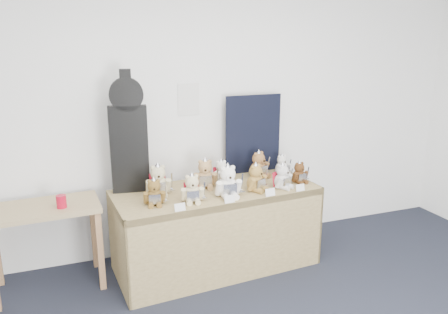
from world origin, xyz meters
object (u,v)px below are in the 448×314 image
object	(u,v)px
teddy_back_centre_left	(205,175)
teddy_back_right	(259,166)
teddy_front_left	(192,189)
teddy_back_left	(158,181)
teddy_back_centre_right	(221,172)
teddy_front_far_right	(283,177)
teddy_front_far_left	(154,193)
teddy_front_right	(256,179)
side_table	(44,220)
display_table	(219,209)
guitar_case	(128,133)
teddy_front_centre	(228,183)
teddy_front_end	(299,173)
red_cup	(61,202)
teddy_back_end	(282,165)

from	to	relation	value
teddy_back_centre_left	teddy_back_right	distance (m)	0.59
teddy_front_left	teddy_back_left	world-z (taller)	teddy_back_left
teddy_front_left	teddy_back_centre_right	distance (m)	0.57
teddy_front_left	teddy_front_far_right	xyz separation A→B (m)	(0.86, 0.05, -0.00)
teddy_front_far_left	teddy_back_centre_left	world-z (taller)	teddy_back_centre_left
teddy_front_right	teddy_back_right	bearing A→B (deg)	35.76
teddy_front_far_left	teddy_back_centre_left	bearing A→B (deg)	36.30
teddy_front_far_left	teddy_back_centre_left	size ratio (longest dim) A/B	0.83
side_table	teddy_back_centre_left	size ratio (longest dim) A/B	3.06
display_table	guitar_case	xyz separation A→B (m)	(-0.72, 0.29, 0.68)
side_table	teddy_front_centre	bearing A→B (deg)	-16.49
teddy_front_far_right	teddy_front_end	xyz separation A→B (m)	(0.22, 0.08, -0.01)
teddy_back_centre_right	teddy_front_right	bearing A→B (deg)	-66.26
guitar_case	red_cup	size ratio (longest dim) A/B	10.08
teddy_front_far_right	teddy_back_centre_right	xyz separation A→B (m)	(-0.46, 0.36, -0.01)
teddy_front_end	teddy_back_left	size ratio (longest dim) A/B	0.74
teddy_back_left	teddy_front_left	bearing A→B (deg)	-43.34
teddy_front_right	teddy_back_centre_right	xyz separation A→B (m)	(-0.20, 0.34, -0.02)
teddy_back_end	teddy_back_centre_left	bearing A→B (deg)	179.28
teddy_front_centre	teddy_back_centre_left	distance (m)	0.32
display_table	teddy_front_far_left	world-z (taller)	teddy_front_far_left
display_table	teddy_front_left	size ratio (longest dim) A/B	6.97
side_table	teddy_back_left	size ratio (longest dim) A/B	3.00
side_table	teddy_back_centre_right	distance (m)	1.59
teddy_back_centre_right	teddy_back_end	xyz separation A→B (m)	(0.65, 0.02, -0.00)
teddy_back_centre_right	teddy_front_far_right	bearing A→B (deg)	-44.82
display_table	guitar_case	distance (m)	1.04
teddy_back_left	teddy_back_centre_right	world-z (taller)	teddy_back_left
teddy_front_far_left	teddy_front_left	world-z (taller)	teddy_front_left
teddy_front_centre	teddy_front_left	bearing A→B (deg)	-173.70
red_cup	teddy_back_centre_left	xyz separation A→B (m)	(1.23, 0.03, 0.08)
guitar_case	red_cup	distance (m)	0.78
display_table	teddy_back_centre_left	xyz separation A→B (m)	(-0.08, 0.16, 0.28)
teddy_back_right	teddy_back_end	distance (m)	0.26
display_table	teddy_front_centre	distance (m)	0.32
teddy_front_left	teddy_back_right	world-z (taller)	teddy_back_right
guitar_case	teddy_back_centre_left	xyz separation A→B (m)	(0.64, -0.13, -0.40)
guitar_case	teddy_front_right	world-z (taller)	guitar_case
red_cup	teddy_back_right	world-z (taller)	teddy_back_right
guitar_case	teddy_back_left	distance (m)	0.48
teddy_front_centre	teddy_front_end	size ratio (longest dim) A/B	1.39
red_cup	teddy_back_centre_right	world-z (taller)	teddy_back_centre_right
teddy_front_end	teddy_back_right	size ratio (longest dim) A/B	0.77
side_table	teddy_front_centre	world-z (taller)	teddy_front_centre
teddy_back_centre_left	teddy_back_end	distance (m)	0.85
guitar_case	teddy_back_right	size ratio (longest dim) A/B	3.67
teddy_front_end	teddy_front_left	bearing A→B (deg)	178.90
teddy_front_right	teddy_front_end	world-z (taller)	teddy_front_right
teddy_back_centre_right	teddy_front_left	bearing A→B (deg)	-141.74
side_table	teddy_back_end	size ratio (longest dim) A/B	4.04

